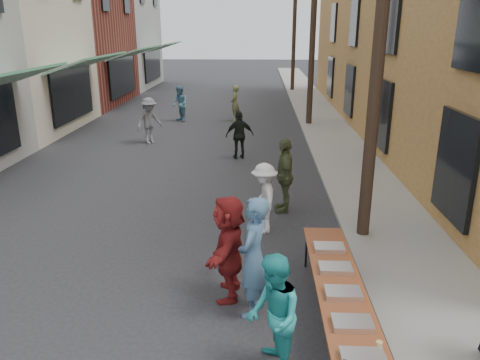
# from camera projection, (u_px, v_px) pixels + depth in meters

# --- Properties ---
(ground) EXTENTS (120.00, 120.00, 0.00)m
(ground) POSITION_uv_depth(u_px,v_px,m) (126.00, 314.00, 7.37)
(ground) COLOR #28282B
(ground) RESTS_ON ground
(sidewalk) EXTENTS (2.20, 60.00, 0.10)m
(sidewalk) POSITION_uv_depth(u_px,v_px,m) (324.00, 124.00, 21.38)
(sidewalk) COLOR gray
(sidewalk) RESTS_ON ground
(utility_pole_near) EXTENTS (0.26, 0.26, 9.00)m
(utility_pole_near) POSITION_uv_depth(u_px,v_px,m) (382.00, 15.00, 8.63)
(utility_pole_near) COLOR #2D2116
(utility_pole_near) RESTS_ON ground
(utility_pole_mid) EXTENTS (0.26, 0.26, 9.00)m
(utility_pole_mid) POSITION_uv_depth(u_px,v_px,m) (313.00, 22.00, 20.02)
(utility_pole_mid) COLOR #2D2116
(utility_pole_mid) RESTS_ON ground
(utility_pole_far) EXTENTS (0.26, 0.26, 9.00)m
(utility_pole_far) POSITION_uv_depth(u_px,v_px,m) (294.00, 23.00, 31.41)
(utility_pole_far) COLOR #2D2116
(utility_pole_far) RESTS_ON ground
(serving_table) EXTENTS (0.70, 4.00, 0.75)m
(serving_table) POSITION_uv_depth(u_px,v_px,m) (339.00, 286.00, 6.79)
(serving_table) COLOR brown
(serving_table) RESTS_ON ground
(catering_tray_sausage) EXTENTS (0.50, 0.33, 0.08)m
(catering_tray_sausage) POSITION_uv_depth(u_px,v_px,m) (363.00, 359.00, 5.20)
(catering_tray_sausage) COLOR maroon
(catering_tray_sausage) RESTS_ON serving_table
(catering_tray_foil_b) EXTENTS (0.50, 0.33, 0.08)m
(catering_tray_foil_b) POSITION_uv_depth(u_px,v_px,m) (352.00, 323.00, 5.81)
(catering_tray_foil_b) COLOR #B2B2B7
(catering_tray_foil_b) RESTS_ON serving_table
(catering_tray_buns) EXTENTS (0.50, 0.33, 0.08)m
(catering_tray_buns) POSITION_uv_depth(u_px,v_px,m) (343.00, 293.00, 6.48)
(catering_tray_buns) COLOR tan
(catering_tray_buns) RESTS_ON serving_table
(catering_tray_foil_d) EXTENTS (0.50, 0.33, 0.08)m
(catering_tray_foil_d) POSITION_uv_depth(u_px,v_px,m) (335.00, 268.00, 7.14)
(catering_tray_foil_d) COLOR #B2B2B7
(catering_tray_foil_d) RESTS_ON serving_table
(catering_tray_buns_end) EXTENTS (0.50, 0.33, 0.08)m
(catering_tray_buns_end) POSITION_uv_depth(u_px,v_px,m) (329.00, 248.00, 7.81)
(catering_tray_buns_end) COLOR tan
(catering_tray_buns_end) RESTS_ON serving_table
(guest_front_b) EXTENTS (0.67, 0.82, 1.94)m
(guest_front_b) POSITION_uv_depth(u_px,v_px,m) (253.00, 257.00, 7.10)
(guest_front_b) COLOR #4B7191
(guest_front_b) RESTS_ON ground
(guest_front_c) EXTENTS (0.74, 0.89, 1.66)m
(guest_front_c) POSITION_uv_depth(u_px,v_px,m) (273.00, 317.00, 5.89)
(guest_front_c) COLOR teal
(guest_front_c) RESTS_ON ground
(guest_front_d) EXTENTS (0.69, 1.06, 1.55)m
(guest_front_d) POSITION_uv_depth(u_px,v_px,m) (264.00, 198.00, 10.10)
(guest_front_d) COLOR white
(guest_front_d) RESTS_ON ground
(guest_front_e) EXTENTS (0.50, 1.09, 1.82)m
(guest_front_e) POSITION_uv_depth(u_px,v_px,m) (285.00, 175.00, 11.21)
(guest_front_e) COLOR #505A34
(guest_front_e) RESTS_ON ground
(guest_queue_back) EXTENTS (0.61, 1.67, 1.78)m
(guest_queue_back) POSITION_uv_depth(u_px,v_px,m) (229.00, 247.00, 7.61)
(guest_queue_back) COLOR maroon
(guest_queue_back) RESTS_ON ground
(passerby_left) EXTENTS (1.25, 1.28, 1.76)m
(passerby_left) POSITION_uv_depth(u_px,v_px,m) (149.00, 121.00, 17.85)
(passerby_left) COLOR slate
(passerby_left) RESTS_ON ground
(passerby_mid) EXTENTS (1.02, 0.60, 1.63)m
(passerby_mid) POSITION_uv_depth(u_px,v_px,m) (240.00, 135.00, 15.78)
(passerby_mid) COLOR black
(passerby_mid) RESTS_ON ground
(passerby_right) EXTENTS (0.43, 0.63, 1.69)m
(passerby_right) POSITION_uv_depth(u_px,v_px,m) (235.00, 103.00, 22.09)
(passerby_right) COLOR olive
(passerby_right) RESTS_ON ground
(passerby_far) EXTENTS (0.97, 1.03, 1.68)m
(passerby_far) POSITION_uv_depth(u_px,v_px,m) (180.00, 104.00, 22.02)
(passerby_far) COLOR teal
(passerby_far) RESTS_ON ground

